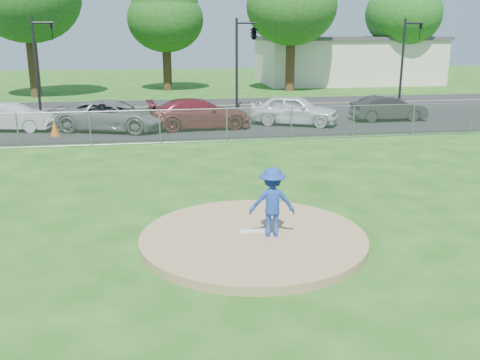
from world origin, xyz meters
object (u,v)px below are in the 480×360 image
object	(u,v)px
parked_car_white	(11,117)
parked_car_charcoal	(389,108)
traffic_cone	(54,128)
parked_car_darkred	(199,114)
tree_center	(165,10)
traffic_signal_center	(252,35)
traffic_signal_left	(39,57)
tree_far_right	(404,4)
parked_car_gray	(113,116)
pitcher	(272,202)
parked_car_pearl	(294,110)
traffic_signal_right	(406,54)
commercial_building	(346,60)

from	to	relation	value
parked_car_white	parked_car_charcoal	bearing A→B (deg)	-79.08
traffic_cone	parked_car_darkred	bearing A→B (deg)	7.53
tree_center	parked_car_darkred	size ratio (longest dim) A/B	1.88
traffic_signal_center	parked_car_darkred	bearing A→B (deg)	-121.00
parked_car_charcoal	traffic_signal_center	bearing A→B (deg)	50.11
parked_car_white	parked_car_darkred	world-z (taller)	parked_car_darkred
traffic_signal_left	parked_car_charcoal	bearing A→B (deg)	-16.12
tree_far_right	parked_car_darkred	size ratio (longest dim) A/B	2.05
traffic_cone	parked_car_charcoal	distance (m)	17.75
traffic_cone	parked_car_gray	world-z (taller)	parked_car_gray
pitcher	traffic_cone	distance (m)	16.42
tree_far_right	traffic_signal_center	distance (m)	20.78
traffic_signal_center	parked_car_pearl	bearing A→B (deg)	-79.13
parked_car_pearl	parked_car_charcoal	xyz separation A→B (m)	(5.56, 0.52, -0.11)
parked_car_white	parked_car_gray	size ratio (longest dim) A/B	0.76
parked_car_gray	parked_car_charcoal	bearing A→B (deg)	-68.59
tree_center	traffic_signal_center	distance (m)	13.12
traffic_signal_center	parked_car_pearl	xyz separation A→B (m)	(1.18, -6.14, -3.81)
traffic_signal_center	parked_car_charcoal	distance (m)	9.62
traffic_signal_center	traffic_signal_right	bearing A→B (deg)	0.00
pitcher	traffic_cone	bearing A→B (deg)	-56.15
pitcher	parked_car_gray	bearing A→B (deg)	-66.24
parked_car_gray	tree_far_right	bearing A→B (deg)	-32.92
traffic_signal_left	parked_car_pearl	world-z (taller)	traffic_signal_left
tree_center	parked_car_gray	size ratio (longest dim) A/B	1.82
parked_car_charcoal	parked_car_darkred	bearing A→B (deg)	94.68
tree_center	pitcher	bearing A→B (deg)	-87.61
traffic_signal_center	tree_center	bearing A→B (deg)	112.49
pitcher	tree_center	bearing A→B (deg)	-80.45
tree_far_right	pitcher	size ratio (longest dim) A/B	6.48
tree_far_right	parked_car_darkred	distance (m)	28.59
parked_car_white	traffic_signal_right	bearing A→B (deg)	-65.64
traffic_signal_right	parked_car_gray	size ratio (longest dim) A/B	1.03
traffic_signal_center	pitcher	world-z (taller)	traffic_signal_center
traffic_signal_center	traffic_cone	xyz separation A→B (m)	(-10.92, -7.43, -4.21)
parked_car_darkred	parked_car_charcoal	size ratio (longest dim) A/B	1.27
traffic_signal_center	pitcher	xyz separation A→B (m)	(-3.54, -22.09, -3.58)
pitcher	parked_car_charcoal	bearing A→B (deg)	-114.83
commercial_building	traffic_signal_right	distance (m)	16.14
traffic_signal_right	parked_car_gray	xyz separation A→B (m)	(-18.49, -6.41, -2.60)
tree_far_right	traffic_signal_center	xyz separation A→B (m)	(-16.03, -13.00, -2.45)
tree_far_right	parked_car_charcoal	size ratio (longest dim) A/B	2.61
parked_car_darkred	commercial_building	bearing A→B (deg)	-39.76
traffic_signal_left	traffic_signal_right	xyz separation A→B (m)	(23.00, 0.00, 0.00)
parked_car_gray	parked_car_darkred	world-z (taller)	parked_car_darkred
tree_far_right	parked_car_gray	world-z (taller)	tree_far_right
tree_far_right	parked_car_charcoal	world-z (taller)	tree_far_right
traffic_signal_right	pitcher	size ratio (longest dim) A/B	3.38
tree_center	parked_car_pearl	size ratio (longest dim) A/B	2.13
tree_center	parked_car_pearl	distance (m)	19.98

